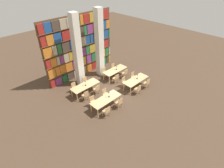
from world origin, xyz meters
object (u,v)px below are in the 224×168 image
object	(u,v)px
chair_2	(119,103)
desk_lamp_2	(85,82)
chair_5	(124,82)
chair_8	(86,95)
chair_6	(147,83)
chair_0	(107,111)
pillar_center	(99,44)
pillar_left	(77,52)
chair_11	(86,82)
chair_7	(133,77)
reading_table_0	(106,100)
chair_14	(125,73)
desk_lamp_1	(137,76)
chair_9	(75,87)
reading_table_2	(85,86)
chair_10	(97,89)
desk_lamp_3	(116,67)
chair_1	(93,101)
chair_12	(116,78)
reading_table_3	(115,71)
chair_4	(138,89)
chair_13	(105,72)
chair_3	(105,94)
desk_lamp_0	(109,94)
reading_table_1	(136,80)

from	to	relation	value
chair_2	desk_lamp_2	distance (m)	3.22
chair_5	chair_8	distance (m)	3.57
chair_6	chair_8	xyz separation A→B (m)	(-4.65, 2.32, 0.00)
chair_0	pillar_center	bearing A→B (deg)	52.60
pillar_left	chair_11	world-z (taller)	pillar_left
chair_7	chair_8	bearing A→B (deg)	-10.55
desk_lamp_2	pillar_center	bearing A→B (deg)	26.62
reading_table_0	chair_14	bearing A→B (deg)	23.17
desk_lamp_1	chair_9	bearing A→B (deg)	144.69
pillar_center	chair_9	world-z (taller)	pillar_center
reading_table_2	chair_10	distance (m)	0.94
chair_5	desk_lamp_1	size ratio (longest dim) A/B	2.05
chair_6	desk_lamp_3	xyz separation A→B (m)	(-0.54, 3.05, 0.55)
chair_10	chair_11	bearing A→B (deg)	90.00
desk_lamp_2	chair_14	world-z (taller)	desk_lamp_2
chair_0	chair_1	xyz separation A→B (m)	(0.00, 1.45, 0.00)
chair_12	reading_table_3	bearing A→B (deg)	48.70
chair_7	reading_table_3	distance (m)	1.77
chair_4	reading_table_3	size ratio (longest dim) A/B	0.38
chair_13	reading_table_2	bearing A→B (deg)	15.25
chair_3	desk_lamp_0	distance (m)	0.98
reading_table_3	chair_14	xyz separation A→B (m)	(0.55, -0.73, -0.21)
pillar_center	desk_lamp_1	world-z (taller)	pillar_center
chair_0	desk_lamp_0	size ratio (longest dim) A/B	1.94
desk_lamp_2	chair_13	distance (m)	2.95
chair_6	chair_9	xyz separation A→B (m)	(-4.65, 3.77, 0.00)
chair_4	reading_table_3	xyz separation A→B (m)	(0.53, 3.08, 0.21)
chair_4	chair_14	size ratio (longest dim) A/B	1.00
reading_table_1	desk_lamp_2	distance (m)	4.21
chair_4	reading_table_3	distance (m)	3.13
pillar_left	chair_14	distance (m)	4.74
reading_table_3	chair_12	world-z (taller)	chair_12
desk_lamp_0	chair_10	distance (m)	1.78
pillar_left	chair_1	bearing A→B (deg)	-110.69
chair_8	chair_13	bearing A→B (deg)	23.88
reading_table_2	chair_11	size ratio (longest dim) A/B	2.63
chair_1	chair_8	world-z (taller)	same
chair_9	chair_14	bearing A→B (deg)	162.67
chair_5	chair_6	size ratio (longest dim) A/B	1.00
chair_1	chair_2	size ratio (longest dim) A/B	1.00
reading_table_0	chair_11	distance (m)	3.17
reading_table_2	reading_table_3	bearing A→B (deg)	0.58
pillar_left	chair_14	size ratio (longest dim) A/B	6.71
reading_table_0	reading_table_2	bearing A→B (deg)	90.27
chair_0	desk_lamp_0	bearing A→B (deg)	38.28
chair_3	chair_10	distance (m)	0.94
chair_3	chair_8	distance (m)	1.52
chair_1	chair_12	world-z (taller)	same
chair_0	desk_lamp_2	world-z (taller)	desk_lamp_2
chair_6	chair_8	distance (m)	5.20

